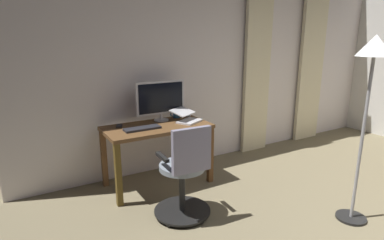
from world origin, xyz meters
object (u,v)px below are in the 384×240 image
(computer_mouse, at_px, (188,115))
(mug_tea, at_px, (176,114))
(laptop, at_px, (187,118))
(desk, at_px, (157,135))
(floor_lamp, at_px, (372,71))
(cell_phone_face_up, at_px, (119,126))
(office_chair, at_px, (185,175))
(computer_monitor, at_px, (161,99))
(computer_keyboard, at_px, (142,128))

(computer_mouse, relative_size, mug_tea, 0.75)
(laptop, height_order, mug_tea, laptop)
(desk, distance_m, floor_lamp, 2.25)
(laptop, bearing_deg, desk, -30.54)
(cell_phone_face_up, bearing_deg, office_chair, 126.40)
(office_chair, distance_m, laptop, 0.98)
(desk, relative_size, floor_lamp, 0.70)
(desk, bearing_deg, computer_monitor, -127.10)
(computer_keyboard, relative_size, floor_lamp, 0.24)
(office_chair, height_order, floor_lamp, floor_lamp)
(laptop, distance_m, floor_lamp, 1.98)
(cell_phone_face_up, xyz_separation_m, mug_tea, (-0.75, -0.02, 0.04))
(computer_monitor, bearing_deg, mug_tea, -170.94)
(laptop, height_order, computer_mouse, laptop)
(computer_keyboard, xyz_separation_m, floor_lamp, (-1.50, 1.59, 0.69))
(office_chair, relative_size, computer_monitor, 1.51)
(office_chair, bearing_deg, floor_lamp, -28.89)
(computer_keyboard, bearing_deg, laptop, -175.59)
(floor_lamp, bearing_deg, office_chair, -31.69)
(computer_monitor, bearing_deg, computer_keyboard, 36.14)
(computer_keyboard, bearing_deg, cell_phone_face_up, -56.91)
(mug_tea, relative_size, floor_lamp, 0.08)
(desk, distance_m, office_chair, 0.83)
(office_chair, relative_size, cell_phone_face_up, 6.56)
(cell_phone_face_up, bearing_deg, computer_keyboard, 143.29)
(floor_lamp, bearing_deg, computer_mouse, -67.36)
(office_chair, bearing_deg, mug_tea, 69.00)
(office_chair, bearing_deg, desk, 86.63)
(office_chair, distance_m, cell_phone_face_up, 1.09)
(cell_phone_face_up, distance_m, floor_lamp, 2.59)
(mug_tea, height_order, floor_lamp, floor_lamp)
(mug_tea, bearing_deg, computer_monitor, 9.06)
(computer_keyboard, distance_m, computer_mouse, 0.77)
(cell_phone_face_up, relative_size, floor_lamp, 0.08)
(desk, height_order, computer_keyboard, computer_keyboard)
(mug_tea, bearing_deg, computer_mouse, 164.71)
(computer_keyboard, relative_size, computer_mouse, 4.08)
(desk, relative_size, laptop, 3.00)
(computer_monitor, relative_size, computer_mouse, 6.26)
(computer_monitor, bearing_deg, desk, 52.90)
(computer_monitor, height_order, cell_phone_face_up, computer_monitor)
(desk, bearing_deg, office_chair, 83.82)
(computer_mouse, relative_size, floor_lamp, 0.06)
(computer_keyboard, xyz_separation_m, computer_mouse, (-0.73, -0.25, 0.01))
(laptop, relative_size, cell_phone_face_up, 2.81)
(office_chair, xyz_separation_m, laptop, (-0.47, -0.79, 0.33))
(office_chair, xyz_separation_m, cell_phone_face_up, (0.29, -1.01, 0.29))
(mug_tea, bearing_deg, desk, 31.46)
(desk, relative_size, computer_keyboard, 2.97)
(computer_mouse, xyz_separation_m, cell_phone_face_up, (0.90, -0.02, -0.01))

